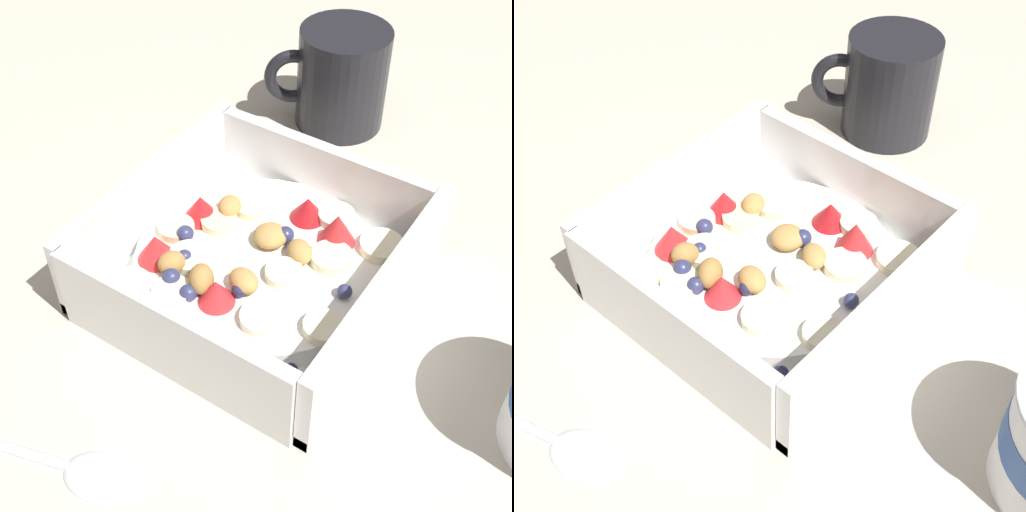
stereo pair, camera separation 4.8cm
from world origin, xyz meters
TOP-DOWN VIEW (x-y plane):
  - ground_plane at (0.00, 0.00)m, footprint 2.40×2.40m
  - fruit_bowl at (0.00, -0.00)m, footprint 0.20×0.20m
  - spoon at (0.18, -0.02)m, footprint 0.06×0.17m
  - coffee_mug at (-0.21, -0.05)m, footprint 0.08×0.10m

SIDE VIEW (x-z plane):
  - ground_plane at x=0.00m, z-range 0.00..0.00m
  - spoon at x=0.18m, z-range 0.00..0.01m
  - fruit_bowl at x=0.00m, z-range -0.01..0.05m
  - coffee_mug at x=-0.21m, z-range 0.00..0.09m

